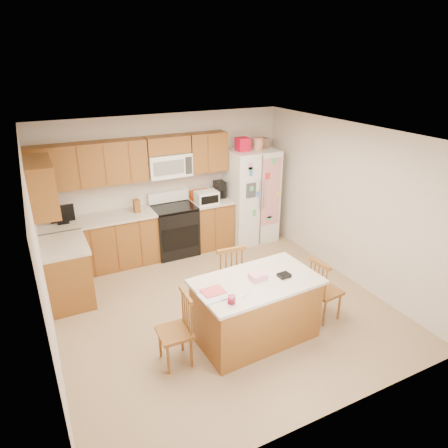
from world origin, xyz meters
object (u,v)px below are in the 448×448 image
stove (174,229)px  refrigerator (251,195)px  windsor_chair_left (176,331)px  island (256,309)px  windsor_chair_right (324,291)px  windsor_chair_back (227,278)px

stove → refrigerator: size_ratio=0.55×
windsor_chair_left → island: bearing=-1.0°
stove → windsor_chair_left: size_ratio=1.23×
island → windsor_chair_right: island is taller
stove → windsor_chair_back: bearing=-87.9°
windsor_chair_left → windsor_chair_right: size_ratio=0.99×
windsor_chair_right → island: bearing=176.9°
refrigerator → windsor_chair_right: 2.84m
windsor_chair_left → windsor_chair_right: (2.11, -0.07, 0.00)m
stove → windsor_chair_back: 2.00m
refrigerator → island: size_ratio=1.28×
refrigerator → windsor_chair_left: 3.73m
windsor_chair_left → windsor_chair_back: windsor_chair_back is taller
refrigerator → windsor_chair_back: size_ratio=1.99×
stove → windsor_chair_right: size_ratio=1.22×
windsor_chair_left → windsor_chair_back: (1.05, 0.75, 0.05)m
windsor_chair_left → windsor_chair_right: 2.11m
windsor_chair_right → stove: bearing=111.9°
windsor_chair_right → windsor_chair_left: bearing=178.0°
island → windsor_chair_left: island is taller
windsor_chair_left → windsor_chair_right: bearing=-2.0°
windsor_chair_back → stove: bearing=92.1°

